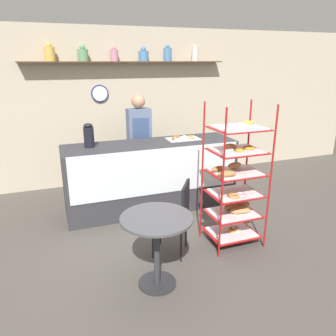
{
  "coord_description": "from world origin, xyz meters",
  "views": [
    {
      "loc": [
        -1.34,
        -3.28,
        2.16
      ],
      "look_at": [
        0.0,
        0.4,
        0.86
      ],
      "focal_mm": 35.0,
      "sensor_mm": 36.0,
      "label": 1
    }
  ],
  "objects_px": {
    "pastry_rack": "(235,183)",
    "donut_tray_counter": "(182,138)",
    "person_worker": "(139,141)",
    "coffee_carafe": "(89,136)",
    "cafe_table": "(157,235)",
    "cafe_chair": "(177,211)"
  },
  "relations": [
    {
      "from": "pastry_rack",
      "to": "person_worker",
      "type": "height_order",
      "value": "pastry_rack"
    },
    {
      "from": "coffee_carafe",
      "to": "person_worker",
      "type": "bearing_deg",
      "value": 32.18
    },
    {
      "from": "cafe_chair",
      "to": "donut_tray_counter",
      "type": "distance_m",
      "value": 1.58
    },
    {
      "from": "cafe_table",
      "to": "cafe_chair",
      "type": "height_order",
      "value": "cafe_chair"
    },
    {
      "from": "donut_tray_counter",
      "to": "coffee_carafe",
      "type": "bearing_deg",
      "value": 179.76
    },
    {
      "from": "person_worker",
      "to": "cafe_chair",
      "type": "height_order",
      "value": "person_worker"
    },
    {
      "from": "pastry_rack",
      "to": "cafe_table",
      "type": "distance_m",
      "value": 1.24
    },
    {
      "from": "cafe_chair",
      "to": "cafe_table",
      "type": "bearing_deg",
      "value": -8.04
    },
    {
      "from": "cafe_chair",
      "to": "donut_tray_counter",
      "type": "bearing_deg",
      "value": -171.45
    },
    {
      "from": "person_worker",
      "to": "coffee_carafe",
      "type": "xyz_separation_m",
      "value": [
        -0.85,
        -0.54,
        0.26
      ]
    },
    {
      "from": "person_worker",
      "to": "coffee_carafe",
      "type": "height_order",
      "value": "person_worker"
    },
    {
      "from": "cafe_chair",
      "to": "donut_tray_counter",
      "type": "height_order",
      "value": "donut_tray_counter"
    },
    {
      "from": "person_worker",
      "to": "pastry_rack",
      "type": "bearing_deg",
      "value": -71.25
    },
    {
      "from": "coffee_carafe",
      "to": "cafe_table",
      "type": "bearing_deg",
      "value": -78.59
    },
    {
      "from": "cafe_chair",
      "to": "pastry_rack",
      "type": "bearing_deg",
      "value": 123.36
    },
    {
      "from": "pastry_rack",
      "to": "cafe_table",
      "type": "relative_size",
      "value": 2.29
    },
    {
      "from": "pastry_rack",
      "to": "donut_tray_counter",
      "type": "relative_size",
      "value": 3.51
    },
    {
      "from": "cafe_chair",
      "to": "coffee_carafe",
      "type": "distance_m",
      "value": 1.69
    },
    {
      "from": "person_worker",
      "to": "cafe_table",
      "type": "bearing_deg",
      "value": -101.58
    },
    {
      "from": "pastry_rack",
      "to": "donut_tray_counter",
      "type": "bearing_deg",
      "value": 94.97
    },
    {
      "from": "cafe_chair",
      "to": "coffee_carafe",
      "type": "height_order",
      "value": "coffee_carafe"
    },
    {
      "from": "coffee_carafe",
      "to": "donut_tray_counter",
      "type": "relative_size",
      "value": 0.68
    }
  ]
}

